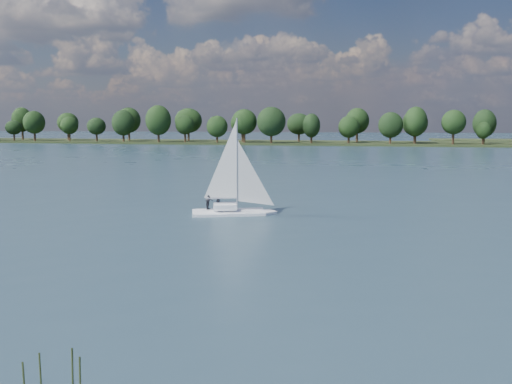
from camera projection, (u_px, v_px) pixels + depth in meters
The scene contains 4 objects.
ground at pixel (258, 163), 124.30m from camera, with size 700.00×700.00×0.00m, color #233342.
far_shore at pixel (315, 144), 232.96m from camera, with size 660.00×40.00×1.50m, color black.
sailboat at pixel (229, 187), 55.73m from camera, with size 7.83×4.53×9.95m.
treeline at pixel (296, 124), 229.92m from camera, with size 563.34×74.16×18.29m.
Camera 1 is at (25.56, -21.46, 9.20)m, focal length 40.00 mm.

